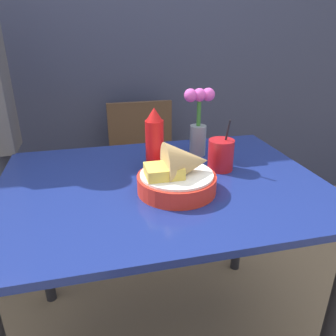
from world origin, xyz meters
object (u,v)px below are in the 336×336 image
at_px(flower_vase, 199,121).
at_px(drink_cup, 221,156).
at_px(chair_far_window, 144,159).
at_px(ketchup_bottle, 155,140).
at_px(food_basket, 180,174).

bearing_deg(flower_vase, drink_cup, -78.02).
distance_m(chair_far_window, drink_cup, 0.88).
relative_size(ketchup_bottle, drink_cup, 1.17).
height_order(chair_far_window, food_basket, food_basket).
height_order(food_basket, ketchup_bottle, ketchup_bottle).
height_order(food_basket, drink_cup, drink_cup).
distance_m(ketchup_bottle, flower_vase, 0.23).
bearing_deg(drink_cup, food_basket, -145.41).
xyz_separation_m(food_basket, drink_cup, (0.20, 0.14, -0.01)).
bearing_deg(flower_vase, chair_far_window, 101.51).
height_order(chair_far_window, drink_cup, drink_cup).
bearing_deg(food_basket, drink_cup, 34.59).
bearing_deg(flower_vase, food_basket, -118.13).
distance_m(food_basket, ketchup_bottle, 0.22).
bearing_deg(food_basket, chair_far_window, 88.04).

